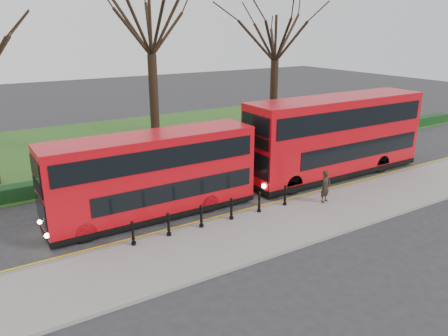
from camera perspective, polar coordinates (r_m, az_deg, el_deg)
ground at (r=21.13m, az=-2.91°, el=-6.22°), size 120.00×120.00×0.00m
pavement at (r=18.78m, az=1.59°, el=-9.22°), size 60.00×4.00×0.15m
kerb at (r=20.30m, az=-1.53°, el=-7.02°), size 60.00×0.25×0.16m
grass_verge at (r=34.32m, az=-15.16°, el=2.84°), size 60.00×18.00×0.06m
hedge at (r=26.75m, az=-10.00°, el=-0.24°), size 60.00×0.90×0.80m
yellow_line_outer at (r=20.57m, az=-1.95°, el=-6.89°), size 60.00×0.10×0.01m
yellow_line_inner at (r=20.73m, az=-2.23°, el=-6.69°), size 60.00×0.10×0.01m
tree_mid at (r=29.16m, az=-9.66°, el=18.85°), size 8.09×8.09×12.64m
tree_right at (r=34.27m, az=6.79°, el=17.11°), size 7.20×7.20×11.25m
bollard_row at (r=19.80m, az=-0.97°, el=-5.86°), size 8.08×0.15×1.00m
bus_lead at (r=20.64m, az=-9.29°, el=-1.04°), size 10.03×2.31×3.99m
bus_rear at (r=26.93m, az=14.39°, el=3.98°), size 11.91×2.73×4.74m
pedestrian at (r=22.60m, az=13.14°, el=-2.34°), size 0.69×0.54×1.67m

